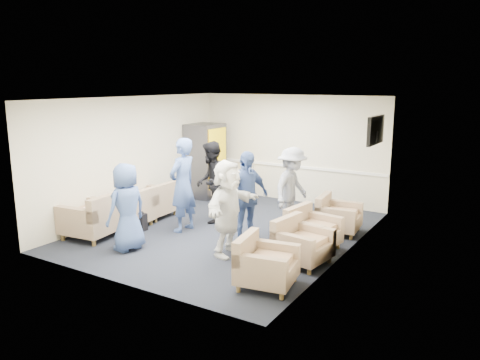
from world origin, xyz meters
The scene contains 25 objects.
floor centered at (0.00, 0.00, 0.00)m, with size 6.00×6.00×0.00m, color black.
ceiling centered at (0.00, 0.00, 2.70)m, with size 6.00×6.00×0.00m, color white.
back_wall centered at (0.00, 3.00, 1.35)m, with size 5.00×0.02×2.70m, color beige.
front_wall centered at (0.00, -3.00, 1.35)m, with size 5.00×0.02×2.70m, color beige.
left_wall centered at (-2.50, 0.00, 1.35)m, with size 0.02×6.00×2.70m, color beige.
right_wall centered at (2.50, 0.00, 1.35)m, with size 0.02×6.00×2.70m, color beige.
chair_rail centered at (0.00, 2.98, 0.90)m, with size 4.98×0.04×0.06m, color white.
tv centered at (2.44, 1.80, 2.05)m, with size 0.10×1.00×0.58m.
armchair_left_near centered at (-2.01, -1.72, 0.38)m, with size 1.05×1.05×0.76m.
armchair_left_mid centered at (-1.89, -0.89, 0.35)m, with size 0.93×0.93×0.70m.
armchair_left_far centered at (-1.96, 0.02, 0.34)m, with size 0.88×0.88×0.68m.
armchair_right_near centered at (1.90, -1.95, 0.33)m, with size 0.94×0.94×0.65m.
armchair_right_midnear centered at (1.99, -0.82, 0.32)m, with size 0.92×0.92×0.65m.
armchair_right_midfar centered at (1.87, -0.09, 0.33)m, with size 0.92×0.92×0.65m.
armchair_right_far centered at (1.94, 1.07, 0.32)m, with size 0.88×0.88×0.64m.
armchair_corner centered at (-1.48, 2.41, 0.34)m, with size 1.12×1.12×0.68m.
vending_machine centered at (-2.09, 2.19, 0.97)m, with size 0.79×0.92×1.94m.
backpack centered at (-1.56, -0.90, 0.22)m, with size 0.26×0.19×0.42m.
pillow centered at (-2.02, -1.72, 0.56)m, with size 0.41×0.31×0.12m, color white.
person_front_left centered at (-0.96, -1.85, 0.80)m, with size 0.78×0.51×1.60m, color #3E5895.
person_mid_left centered at (-0.79, -0.44, 0.96)m, with size 0.70×0.46×1.92m, color #3E5895.
person_back_left centered at (-0.66, 0.39, 0.88)m, with size 0.86×0.67×1.77m, color black.
person_back_right centered at (1.03, 0.88, 0.85)m, with size 1.10×0.63×1.71m, color silver.
person_mid_right centered at (0.63, -0.32, 0.87)m, with size 1.02×0.43×1.75m, color #3E5895.
person_front_right centered at (0.72, -1.10, 0.85)m, with size 1.58×0.50×1.70m, color white.
Camera 1 is at (5.00, -7.75, 3.02)m, focal length 35.00 mm.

